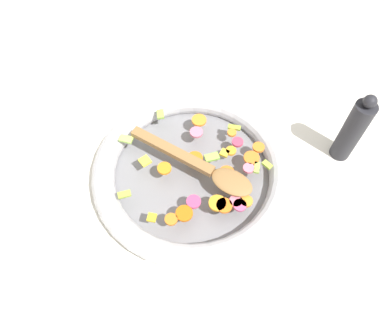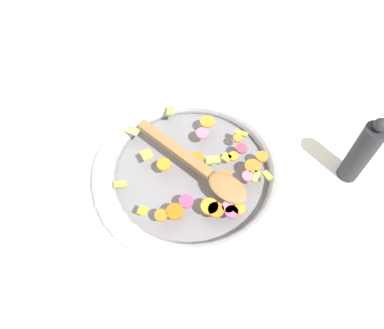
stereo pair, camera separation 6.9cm
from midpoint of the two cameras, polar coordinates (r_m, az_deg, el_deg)
name	(u,v)px [view 1 (the left image)]	position (r m, az deg, el deg)	size (l,w,h in m)	color
ground_plane	(192,176)	(0.84, -2.34, -1.95)	(4.00, 4.00, 0.00)	silver
skillet	(192,171)	(0.82, -2.39, -1.19)	(0.44, 0.44, 0.05)	slate
chopped_vegetables	(212,171)	(0.79, 0.50, -1.23)	(0.31, 0.34, 0.01)	orange
wooden_spoon	(203,167)	(0.78, -0.84, -0.56)	(0.26, 0.21, 0.01)	olive
pepper_mill	(353,130)	(0.86, 21.22, 4.75)	(0.05, 0.05, 0.19)	#232328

